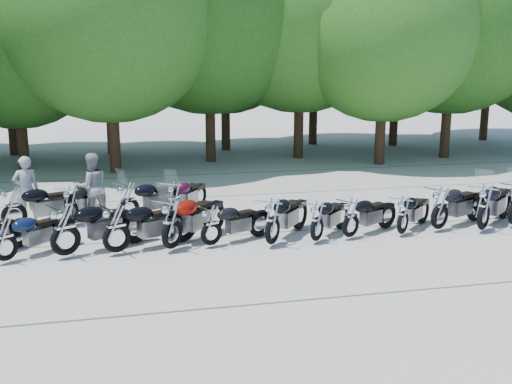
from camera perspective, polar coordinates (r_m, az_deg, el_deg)
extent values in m
plane|color=#A4A094|center=(14.09, 1.34, -5.65)|extent=(90.00, 90.00, 0.00)
cylinder|color=#3A2614|center=(26.29, -21.42, 5.61)|extent=(0.44, 0.44, 3.31)
sphere|color=#286319|center=(26.17, -22.07, 13.59)|extent=(7.31, 7.31, 7.31)
cylinder|color=#3A2614|center=(24.36, -13.41, 6.40)|extent=(0.44, 0.44, 3.93)
sphere|color=#357721|center=(24.32, -13.94, 16.66)|extent=(8.70, 8.70, 8.70)
cylinder|color=#3A2614|center=(26.47, -4.39, 7.36)|extent=(0.44, 0.44, 4.13)
sphere|color=#286319|center=(26.46, -4.56, 17.27)|extent=(9.13, 9.13, 9.13)
cylinder|color=#3A2614|center=(27.46, 4.10, 7.50)|extent=(0.44, 0.44, 4.09)
sphere|color=#357721|center=(27.45, 4.25, 16.97)|extent=(9.04, 9.04, 9.04)
cylinder|color=#3A2614|center=(26.28, 11.79, 6.54)|extent=(0.44, 0.44, 3.62)
sphere|color=#357721|center=(26.19, 12.19, 15.29)|extent=(8.00, 8.00, 8.00)
cylinder|color=#3A2614|center=(28.79, 17.70, 7.06)|extent=(0.44, 0.44, 3.98)
sphere|color=#286319|center=(28.76, 18.30, 15.83)|extent=(8.79, 8.79, 8.79)
cylinder|color=#3A2614|center=(30.51, -22.24, 6.57)|extent=(0.44, 0.44, 3.52)
sphere|color=#357721|center=(30.42, -22.85, 13.88)|extent=(7.78, 7.78, 7.78)
cylinder|color=#3A2614|center=(29.55, -13.67, 6.88)|extent=(0.44, 0.44, 3.42)
sphere|color=#286319|center=(29.46, -14.05, 14.23)|extent=(7.56, 7.56, 7.56)
cylinder|color=#3A2614|center=(30.01, -2.91, 7.42)|extent=(0.44, 0.44, 3.56)
sphere|color=#286319|center=(29.93, -3.00, 14.98)|extent=(7.88, 7.88, 7.88)
cylinder|color=#3A2614|center=(32.15, 5.48, 7.89)|extent=(0.44, 0.44, 3.76)
sphere|color=#286319|center=(32.10, 5.63, 15.32)|extent=(8.31, 8.31, 8.31)
cylinder|color=#3A2614|center=(32.36, 13.03, 7.54)|extent=(0.44, 0.44, 3.63)
sphere|color=#357721|center=(32.29, 13.39, 14.66)|extent=(8.02, 8.02, 8.02)
cylinder|color=#3A2614|center=(36.06, 21.05, 8.10)|extent=(0.44, 0.44, 4.37)
sphere|color=#286319|center=(36.10, 21.66, 15.77)|extent=(9.67, 9.67, 9.67)
imported|color=#9E9EA0|center=(17.46, -21.05, 0.21)|extent=(0.77, 0.61, 1.86)
imported|color=#98999B|center=(17.24, -15.37, 0.50)|extent=(1.09, 0.96, 1.89)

